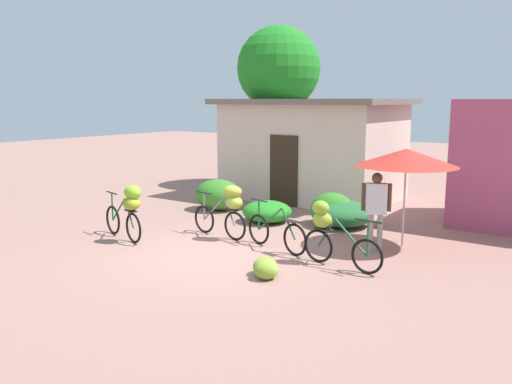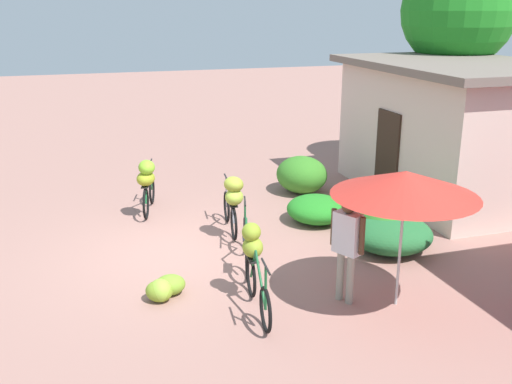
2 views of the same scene
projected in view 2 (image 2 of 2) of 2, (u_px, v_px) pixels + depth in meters
ground_plane at (185, 252)px, 10.34m from camera, size 60.00×60.00×0.00m
building_low at (455, 129)px, 13.11m from camera, size 5.36×3.82×3.00m
tree_behind_building at (458, 12)px, 14.70m from camera, size 2.86×2.86×5.46m
hedge_bush_front_left at (302, 175)px, 13.56m from camera, size 1.29×1.16×0.84m
hedge_bush_front_right at (317, 209)px, 11.73m from camera, size 1.23×1.19×0.53m
hedge_bush_mid at (384, 223)px, 10.62m from camera, size 1.04×0.91×0.77m
hedge_bush_by_door at (390, 233)px, 10.37m from camera, size 1.48×1.50×0.61m
market_umbrella at (405, 184)px, 7.99m from camera, size 2.04×2.04×2.02m
bicycle_leftmost at (147, 181)px, 11.95m from camera, size 1.59×0.59×1.22m
bicycle_near_pile at (233, 199)px, 10.89m from camera, size 1.59×0.44×1.18m
bicycle_center_loaded at (246, 245)px, 9.76m from camera, size 1.67×0.49×0.95m
bicycle_by_shop at (255, 261)px, 8.37m from camera, size 1.63×0.37×1.17m
banana_pile_on_ground at (164, 288)px, 8.68m from camera, size 0.64×0.70×0.33m
person_vendor at (347, 240)px, 8.35m from camera, size 0.52×0.36×1.58m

